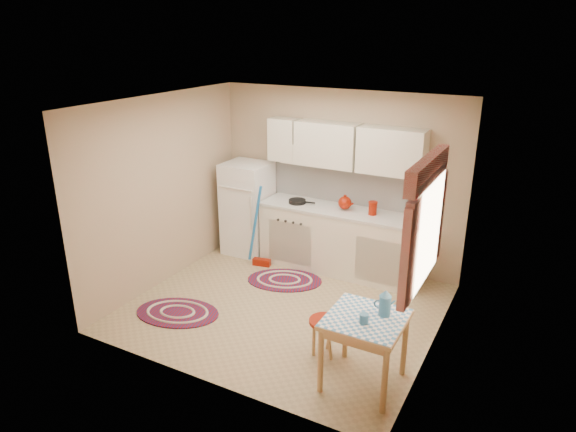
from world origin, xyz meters
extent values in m
plane|color=tan|center=(0.00, 0.00, 0.00)|extent=(3.60, 3.60, 0.00)
cube|color=silver|center=(0.00, 0.00, 2.50)|extent=(3.60, 3.20, 0.04)
cube|color=tan|center=(0.00, 1.60, 1.25)|extent=(3.60, 0.04, 2.50)
cube|color=tan|center=(0.00, -1.60, 1.25)|extent=(3.60, 0.04, 2.50)
cube|color=tan|center=(-1.80, 0.00, 1.25)|extent=(0.04, 3.20, 2.50)
cube|color=tan|center=(1.80, 0.00, 1.25)|extent=(0.04, 3.20, 2.50)
cube|color=white|center=(0.12, 1.59, 1.20)|extent=(2.25, 0.03, 0.55)
cube|color=silver|center=(0.12, 1.44, 1.77)|extent=(2.25, 0.33, 0.60)
cube|color=white|center=(1.78, -0.55, 1.55)|extent=(0.04, 0.85, 0.95)
cube|color=white|center=(-1.31, 1.25, 0.70)|extent=(0.65, 0.60, 1.40)
cube|color=silver|center=(0.17, 1.30, 0.44)|extent=(2.25, 0.60, 0.88)
cube|color=beige|center=(0.17, 1.30, 0.90)|extent=(2.27, 0.62, 0.04)
cylinder|color=black|center=(-0.47, 1.25, 0.94)|extent=(0.28, 0.28, 0.05)
cylinder|color=maroon|center=(0.63, 1.30, 1.00)|extent=(0.13, 0.13, 0.16)
cube|color=tan|center=(1.35, -0.89, 0.36)|extent=(0.72, 0.72, 0.72)
cylinder|color=maroon|center=(0.84, -0.65, 0.21)|extent=(0.37, 0.37, 0.42)
cylinder|color=teal|center=(1.37, -0.99, 0.77)|extent=(0.11, 0.11, 0.10)
camera|label=1|loc=(2.68, -4.90, 3.26)|focal=32.00mm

